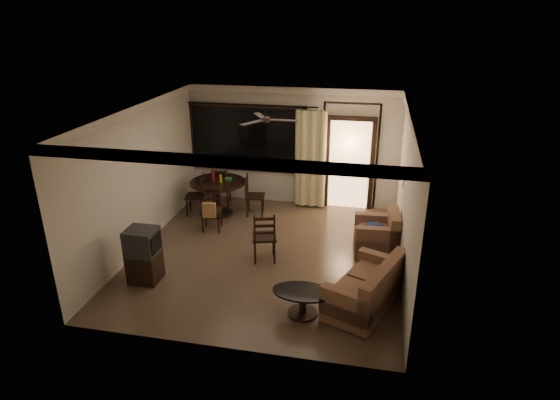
% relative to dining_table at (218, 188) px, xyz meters
% --- Properties ---
extents(ground, '(5.50, 5.50, 0.00)m').
position_rel_dining_table_xyz_m(ground, '(1.54, -1.71, -0.62)').
color(ground, '#7F6651').
rests_on(ground, ground).
extents(room_shell, '(5.50, 6.70, 5.50)m').
position_rel_dining_table_xyz_m(room_shell, '(2.13, 0.07, 1.21)').
color(room_shell, beige).
rests_on(room_shell, ground).
extents(dining_table, '(1.27, 1.27, 1.01)m').
position_rel_dining_table_xyz_m(dining_table, '(0.00, 0.00, 0.00)').
color(dining_table, black).
rests_on(dining_table, ground).
extents(dining_chair_west, '(0.48, 0.48, 0.95)m').
position_rel_dining_table_xyz_m(dining_chair_west, '(-0.50, -0.13, -0.34)').
color(dining_chair_west, black).
rests_on(dining_chair_west, ground).
extents(dining_chair_east, '(0.48, 0.48, 0.95)m').
position_rel_dining_table_xyz_m(dining_chair_east, '(0.83, 0.12, -0.34)').
color(dining_chair_east, black).
rests_on(dining_chair_east, ground).
extents(dining_chair_south, '(0.48, 0.53, 0.95)m').
position_rel_dining_table_xyz_m(dining_chair_south, '(0.13, -0.85, -0.32)').
color(dining_chair_south, black).
rests_on(dining_chair_south, ground).
extents(dining_chair_north, '(0.48, 0.48, 0.95)m').
position_rel_dining_table_xyz_m(dining_chair_north, '(-0.12, 0.58, -0.34)').
color(dining_chair_north, black).
rests_on(dining_chair_north, ground).
extents(tv_cabinet, '(0.52, 0.46, 0.98)m').
position_rel_dining_table_xyz_m(tv_cabinet, '(-0.33, -3.02, -0.13)').
color(tv_cabinet, black).
rests_on(tv_cabinet, ground).
extents(sofa, '(1.31, 1.69, 0.80)m').
position_rel_dining_table_xyz_m(sofa, '(3.49, -3.08, -0.30)').
color(sofa, '#4F2D24').
rests_on(sofa, ground).
extents(armchair, '(0.88, 0.88, 0.83)m').
position_rel_dining_table_xyz_m(armchair, '(3.64, -1.12, -0.28)').
color(armchair, '#4F2D24').
rests_on(armchair, ground).
extents(coffee_table, '(0.95, 0.57, 0.42)m').
position_rel_dining_table_xyz_m(coffee_table, '(2.51, -3.45, -0.35)').
color(coffee_table, black).
rests_on(coffee_table, ground).
extents(side_chair, '(0.55, 0.55, 1.01)m').
position_rel_dining_table_xyz_m(side_chair, '(1.54, -1.90, -0.32)').
color(side_chair, black).
rests_on(side_chair, ground).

